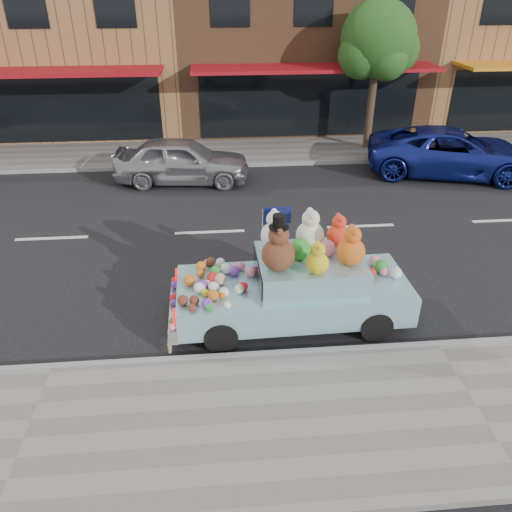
{
  "coord_description": "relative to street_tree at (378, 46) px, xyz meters",
  "views": [
    {
      "loc": [
        -3.82,
        -11.64,
        5.82
      ],
      "look_at": [
        -3.11,
        -3.57,
        1.25
      ],
      "focal_mm": 35.0,
      "sensor_mm": 36.0,
      "label": 1
    }
  ],
  "objects": [
    {
      "name": "car_blue",
      "position": [
        1.97,
        -2.86,
        -2.94
      ],
      "size": [
        5.85,
        3.79,
        1.5
      ],
      "primitive_type": "imported",
      "rotation": [
        0.0,
        0.0,
        1.31
      ],
      "color": "navy",
      "rests_on": "ground"
    },
    {
      "name": "car_silver",
      "position": [
        -6.85,
        -2.84,
        -2.97
      ],
      "size": [
        4.35,
        2.06,
        1.44
      ],
      "primitive_type": "imported",
      "rotation": [
        0.0,
        0.0,
        1.48
      ],
      "color": "#A6A7AB",
      "rests_on": "ground"
    },
    {
      "name": "storefront_mid",
      "position": [
        -2.03,
        5.42,
        -0.05
      ],
      "size": [
        10.0,
        9.8,
        7.3
      ],
      "color": "brown",
      "rests_on": "ground"
    },
    {
      "name": "ground",
      "position": [
        -2.03,
        -6.55,
        -3.69
      ],
      "size": [
        120.0,
        120.0,
        0.0
      ],
      "primitive_type": "plane",
      "color": "black",
      "rests_on": "ground"
    },
    {
      "name": "storefront_left",
      "position": [
        -12.03,
        5.42,
        -0.05
      ],
      "size": [
        10.0,
        9.8,
        7.3
      ],
      "color": "#91613C",
      "rests_on": "ground"
    },
    {
      "name": "near_kerb",
      "position": [
        -2.03,
        -11.55,
        -3.63
      ],
      "size": [
        60.0,
        0.12,
        0.13
      ],
      "primitive_type": "cube",
      "color": "gray",
      "rests_on": "ground"
    },
    {
      "name": "art_car",
      "position": [
        -4.44,
        -10.44,
        -2.88
      ],
      "size": [
        4.52,
        1.86,
        2.39
      ],
      "rotation": [
        0.0,
        0.0,
        0.02
      ],
      "color": "black",
      "rests_on": "ground"
    },
    {
      "name": "far_sidewalk",
      "position": [
        -2.03,
        -0.05,
        -3.63
      ],
      "size": [
        60.0,
        3.0,
        0.12
      ],
      "primitive_type": "cube",
      "color": "gray",
      "rests_on": "ground"
    },
    {
      "name": "street_tree",
      "position": [
        0.0,
        0.0,
        0.0
      ],
      "size": [
        3.0,
        2.7,
        5.22
      ],
      "color": "#38281C",
      "rests_on": "ground"
    },
    {
      "name": "far_kerb",
      "position": [
        -2.03,
        -1.55,
        -3.63
      ],
      "size": [
        60.0,
        0.12,
        0.13
      ],
      "primitive_type": "cube",
      "color": "gray",
      "rests_on": "ground"
    },
    {
      "name": "near_sidewalk",
      "position": [
        -2.03,
        -13.05,
        -3.63
      ],
      "size": [
        60.0,
        3.0,
        0.12
      ],
      "primitive_type": "cube",
      "color": "gray",
      "rests_on": "ground"
    }
  ]
}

